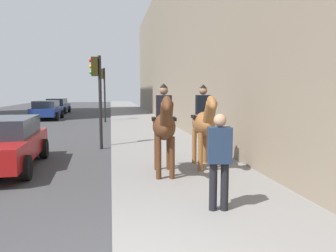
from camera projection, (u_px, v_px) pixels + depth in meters
name	position (u px, v px, depth m)	size (l,w,h in m)	color
mounted_horse_near	(164.00, 125.00, 7.89)	(2.15, 0.69, 2.27)	#4C2B16
mounted_horse_far	(204.00, 122.00, 8.67)	(2.15, 0.68, 2.26)	brown
pedestrian_greeting	(219.00, 156.00, 5.55)	(0.32, 0.44, 1.70)	black
car_near_lane	(47.00, 110.00, 24.48)	(4.06, 2.06, 1.44)	navy
car_mid_lane	(4.00, 142.00, 9.06)	(4.42, 2.02, 1.44)	maroon
car_far_lane	(58.00, 106.00, 31.11)	(4.12, 2.08, 1.44)	navy
traffic_light_near_curb	(97.00, 87.00, 11.92)	(0.20, 0.44, 3.49)	black
traffic_light_far_curb	(103.00, 86.00, 22.21)	(0.20, 0.44, 3.76)	black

